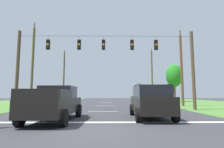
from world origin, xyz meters
TOP-DOWN VIEW (x-y plane):
  - ground_plane at (0.00, 0.00)m, footprint 120.00×120.00m
  - stop_bar_stripe at (0.00, 2.00)m, footprint 14.25×0.45m
  - lane_dash_0 at (0.00, 8.00)m, footprint 2.50×0.15m
  - lane_dash_1 at (0.00, 15.53)m, footprint 2.50×0.15m
  - lane_dash_2 at (0.00, 23.55)m, footprint 2.50×0.15m
  - lane_dash_3 at (0.00, 26.81)m, footprint 2.50×0.15m
  - lane_dash_4 at (0.00, 39.45)m, footprint 2.50×0.15m
  - overhead_signal_span at (0.13, 9.07)m, footprint 16.79×0.31m
  - pickup_truck at (-2.50, 2.64)m, footprint 2.33×5.42m
  - suv_black at (3.07, 3.54)m, footprint 2.29×4.84m
  - distant_car_crossing_white at (-9.41, 24.78)m, footprint 4.39×2.21m
  - distant_car_oncoming at (6.03, 14.57)m, footprint 2.19×4.38m
  - distant_car_far_parked at (-7.87, 15.08)m, footprint 2.06×4.32m
  - utility_pole_mid_right at (9.55, 14.56)m, footprint 0.30×1.88m
  - utility_pole_far_right at (9.29, 29.39)m, footprint 0.32×1.69m
  - utility_pole_mid_left at (-9.16, 14.70)m, footprint 0.30×1.94m
  - utility_pole_far_left at (-9.04, 29.51)m, footprint 0.31×1.53m
  - tree_roadside_right at (13.17, 27.38)m, footprint 3.16×3.16m

SIDE VIEW (x-z plane):
  - ground_plane at x=0.00m, z-range 0.00..0.00m
  - stop_bar_stripe at x=0.00m, z-range 0.00..0.01m
  - lane_dash_0 at x=0.00m, z-range 0.00..0.01m
  - lane_dash_1 at x=0.00m, z-range 0.00..0.01m
  - lane_dash_2 at x=0.00m, z-range 0.00..0.01m
  - lane_dash_3 at x=0.00m, z-range 0.00..0.01m
  - lane_dash_4 at x=0.00m, z-range 0.00..0.01m
  - distant_car_crossing_white at x=-9.41m, z-range 0.03..1.55m
  - distant_car_oncoming at x=6.03m, z-range 0.03..1.55m
  - distant_car_far_parked at x=-7.87m, z-range 0.03..1.55m
  - pickup_truck at x=-2.50m, z-range -0.01..1.94m
  - suv_black at x=3.07m, z-range 0.03..2.09m
  - overhead_signal_span at x=0.13m, z-range 0.56..8.04m
  - utility_pole_mid_right at x=9.55m, z-range -0.20..9.42m
  - tree_roadside_right at x=13.17m, z-range 1.40..8.75m
  - utility_pole_mid_left at x=-9.16m, z-range -0.21..10.42m
  - utility_pole_far_left at x=-9.04m, z-range -0.13..10.59m
  - utility_pole_far_right at x=9.29m, z-range -0.17..10.89m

